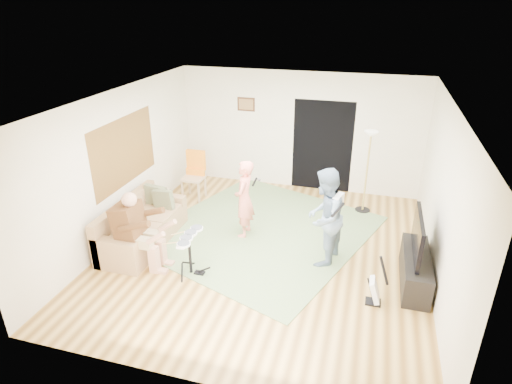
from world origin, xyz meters
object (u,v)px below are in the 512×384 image
guitarist (324,217)px  torchiere_lamp (368,158)px  television (418,236)px  singer (244,199)px  sofa (140,229)px  drum_kit (190,256)px  guitar_spare (375,290)px  dining_chair (194,182)px  tv_cabinet (415,269)px

guitarist → torchiere_lamp: size_ratio=0.97×
guitarist → torchiere_lamp: torchiere_lamp is taller
television → singer: bearing=166.2°
sofa → television: (4.74, 0.06, 0.58)m
guitarist → drum_kit: bearing=-53.5°
sofa → singer: 1.99m
guitar_spare → dining_chair: (-4.01, 2.70, 0.15)m
tv_cabinet → television: (-0.05, 0.00, 0.60)m
sofa → guitarist: guitarist is taller
drum_kit → torchiere_lamp: 4.12m
tv_cabinet → television: bearing=180.0°
torchiere_lamp → tv_cabinet: 2.70m
drum_kit → singer: bearing=71.7°
tv_cabinet → television: television is taller
dining_chair → television: (4.54, -2.02, 0.47)m
sofa → dining_chair: dining_chair is taller
sofa → torchiere_lamp: torchiere_lamp is taller
drum_kit → guitarist: 2.28m
guitar_spare → tv_cabinet: size_ratio=0.58×
drum_kit → tv_cabinet: (3.50, 0.71, -0.07)m
guitarist → dining_chair: bearing=-108.5°
torchiere_lamp → guitar_spare: bearing=-84.0°
torchiere_lamp → sofa: bearing=-148.0°
singer → dining_chair: 2.06m
drum_kit → guitar_spare: size_ratio=0.90×
tv_cabinet → guitar_spare: bearing=-130.8°
torchiere_lamp → tv_cabinet: (0.91, -2.36, -0.95)m
guitarist → tv_cabinet: guitarist is taller
tv_cabinet → dining_chair: bearing=156.3°
dining_chair → television: television is taller
drum_kit → singer: 1.58m
singer → tv_cabinet: singer is taller
drum_kit → dining_chair: (-1.09, 2.73, 0.06)m
drum_kit → guitar_spare: guitar_spare is taller
guitar_spare → singer: bearing=149.9°
drum_kit → dining_chair: bearing=111.8°
guitarist → television: bearing=92.8°
singer → guitar_spare: (2.44, -1.41, -0.51)m
guitarist → torchiere_lamp: bearing=176.3°
singer → guitar_spare: bearing=58.3°
drum_kit → television: bearing=11.7°
torchiere_lamp → tv_cabinet: bearing=-69.0°
singer → guitarist: 1.62m
singer → television: 3.06m
singer → guitar_spare: size_ratio=1.82×
guitarist → television: guitarist is taller
drum_kit → sofa: bearing=153.2°
drum_kit → singer: (0.48, 1.44, 0.42)m
singer → dining_chair: size_ratio=1.39×
drum_kit → tv_cabinet: 3.57m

